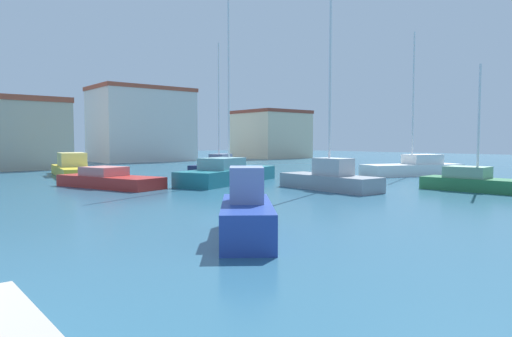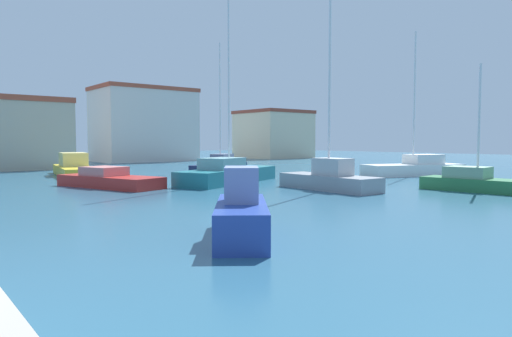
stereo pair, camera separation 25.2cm
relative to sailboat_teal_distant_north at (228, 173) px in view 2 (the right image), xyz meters
name	(u,v)px [view 2 (the right image)]	position (x,y,z in m)	size (l,w,h in m)	color
water	(160,183)	(-3.35, 2.76, -0.65)	(160.00, 160.00, 0.00)	#285670
sailboat_teal_distant_north	(228,173)	(0.00, 0.00, 0.00)	(9.00, 5.83, 14.55)	#1E707A
motorboat_yellow_inner_mooring	(74,168)	(-5.71, 12.51, -0.03)	(3.77, 8.90, 1.76)	gold
motorboat_blue_outer_mooring	(241,215)	(-9.37, -13.89, 0.01)	(3.65, 4.23, 1.97)	#233D93
motorboat_red_near_pier	(109,180)	(-6.94, 2.13, -0.21)	(4.27, 7.23, 1.18)	#B22823
sailboat_navy_far_right	(221,164)	(7.20, 11.35, -0.13)	(8.28, 6.24, 11.61)	#19234C
sailboat_green_distant_east	(475,181)	(7.51, -12.21, -0.13)	(2.43, 5.72, 6.74)	#28703D
sailboat_grey_center_channel	(329,178)	(1.96, -6.86, -0.01)	(2.06, 6.17, 10.26)	gray
sailboat_white_far_left	(415,168)	(14.90, -3.95, -0.03)	(8.30, 5.05, 10.98)	white
yacht_club	(23,134)	(-6.47, 25.42, 2.74)	(7.23, 9.53, 6.74)	#B2A893
warehouse_block	(144,125)	(9.63, 32.70, 4.16)	(12.33, 8.35, 9.58)	beige
waterfront_apartments	(273,134)	(30.57, 30.86, 3.05)	(9.41, 9.56, 7.38)	beige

